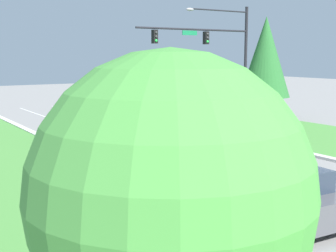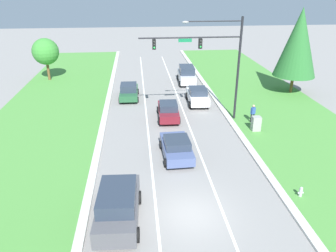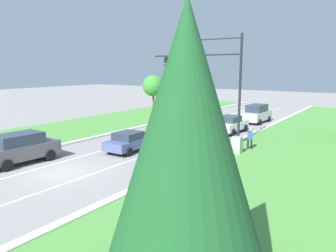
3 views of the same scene
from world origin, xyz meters
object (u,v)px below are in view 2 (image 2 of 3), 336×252
object	(u,v)px
silver_suv	(187,75)
white_sedan	(198,95)
slate_blue_sedan	(177,147)
oak_near_left_tree	(45,52)
pedestrian	(253,113)
graphite_suv	(118,205)
traffic_signal_mast	(212,54)
conifer_near_right_tree	(298,42)
forest_sedan	(129,91)
burgundy_sedan	(168,110)
utility_cabinet	(256,124)
fire_hydrant	(301,192)

from	to	relation	value
silver_suv	white_sedan	size ratio (longest dim) A/B	1.05
slate_blue_sedan	oak_near_left_tree	world-z (taller)	oak_near_left_tree
white_sedan	pedestrian	xyz separation A→B (m)	(3.94, -5.40, 0.07)
slate_blue_sedan	graphite_suv	bearing A→B (deg)	-122.10
traffic_signal_mast	conifer_near_right_tree	xyz separation A→B (m)	(10.82, 6.85, -0.34)
forest_sedan	burgundy_sedan	xyz separation A→B (m)	(3.62, -6.04, -0.01)
silver_suv	utility_cabinet	xyz separation A→B (m)	(3.62, -14.64, -0.42)
conifer_near_right_tree	slate_blue_sedan	bearing A→B (deg)	-137.59
slate_blue_sedan	utility_cabinet	distance (m)	8.02
white_sedan	utility_cabinet	size ratio (longest dim) A/B	3.50
forest_sedan	slate_blue_sedan	bearing A→B (deg)	-73.96
traffic_signal_mast	graphite_suv	bearing A→B (deg)	-120.14
traffic_signal_mast	burgundy_sedan	size ratio (longest dim) A/B	2.05
burgundy_sedan	utility_cabinet	world-z (taller)	burgundy_sedan
slate_blue_sedan	pedestrian	bearing A→B (deg)	34.43
graphite_suv	traffic_signal_mast	bearing A→B (deg)	62.62
silver_suv	conifer_near_right_tree	size ratio (longest dim) A/B	0.52
burgundy_sedan	fire_hydrant	bearing A→B (deg)	-60.99
graphite_suv	conifer_near_right_tree	world-z (taller)	conifer_near_right_tree
traffic_signal_mast	pedestrian	world-z (taller)	traffic_signal_mast
utility_cabinet	forest_sedan	bearing A→B (deg)	138.19
pedestrian	fire_hydrant	xyz separation A→B (m)	(-0.87, -10.97, -0.59)
white_sedan	fire_hydrant	size ratio (longest dim) A/B	6.52
utility_cabinet	traffic_signal_mast	bearing A→B (deg)	140.52
burgundy_sedan	conifer_near_right_tree	bearing A→B (deg)	25.15
forest_sedan	burgundy_sedan	size ratio (longest dim) A/B	1.03
graphite_suv	oak_near_left_tree	world-z (taller)	oak_near_left_tree
utility_cabinet	conifer_near_right_tree	bearing A→B (deg)	52.20
burgundy_sedan	graphite_suv	distance (m)	14.29
white_sedan	fire_hydrant	distance (m)	16.66
fire_hydrant	silver_suv	bearing A→B (deg)	97.31
silver_suv	fire_hydrant	xyz separation A→B (m)	(3.06, -23.82, -0.73)
burgundy_sedan	utility_cabinet	distance (m)	7.80
utility_cabinet	silver_suv	bearing A→B (deg)	103.87
traffic_signal_mast	conifer_near_right_tree	distance (m)	12.81
traffic_signal_mast	silver_suv	distance (m)	12.83
traffic_signal_mast	utility_cabinet	xyz separation A→B (m)	(3.36, -2.77, -5.27)
fire_hydrant	conifer_near_right_tree	xyz separation A→B (m)	(8.02, 18.80, 5.25)
utility_cabinet	pedestrian	bearing A→B (deg)	79.99
traffic_signal_mast	utility_cabinet	bearing A→B (deg)	-39.48
slate_blue_sedan	conifer_near_right_tree	bearing A→B (deg)	40.43
burgundy_sedan	slate_blue_sedan	size ratio (longest dim) A/B	1.00
utility_cabinet	conifer_near_right_tree	xyz separation A→B (m)	(7.46, 9.62, 4.94)
pedestrian	burgundy_sedan	bearing A→B (deg)	-35.35
pedestrian	graphite_suv	bearing A→B (deg)	24.51
burgundy_sedan	oak_near_left_tree	distance (m)	19.92
slate_blue_sedan	conifer_near_right_tree	world-z (taller)	conifer_near_right_tree
graphite_suv	utility_cabinet	size ratio (longest dim) A/B	3.75
white_sedan	pedestrian	bearing A→B (deg)	-51.76
graphite_suv	white_sedan	size ratio (longest dim) A/B	1.07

